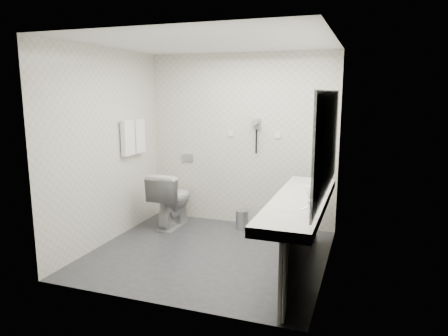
% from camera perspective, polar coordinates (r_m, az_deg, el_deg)
% --- Properties ---
extents(floor, '(2.80, 2.80, 0.00)m').
position_cam_1_polar(floor, '(5.19, -2.16, -11.67)').
color(floor, '#2E2E34').
rests_on(floor, ground).
extents(ceiling, '(2.80, 2.80, 0.00)m').
position_cam_1_polar(ceiling, '(4.83, -2.38, 16.96)').
color(ceiling, white).
rests_on(ceiling, wall_back).
extents(wall_back, '(2.80, 0.00, 2.80)m').
position_cam_1_polar(wall_back, '(6.07, 2.30, 3.83)').
color(wall_back, silver).
rests_on(wall_back, floor).
extents(wall_front, '(2.80, 0.00, 2.80)m').
position_cam_1_polar(wall_front, '(3.69, -9.76, -0.71)').
color(wall_front, silver).
rests_on(wall_front, floor).
extents(wall_left, '(0.00, 2.60, 2.60)m').
position_cam_1_polar(wall_left, '(5.52, -15.90, 2.76)').
color(wall_left, silver).
rests_on(wall_left, floor).
extents(wall_right, '(0.00, 2.60, 2.60)m').
position_cam_1_polar(wall_right, '(4.53, 14.42, 1.18)').
color(wall_right, silver).
rests_on(wall_right, floor).
extents(vanity_counter, '(0.55, 2.20, 0.10)m').
position_cam_1_polar(vanity_counter, '(4.46, 10.39, -4.71)').
color(vanity_counter, white).
rests_on(vanity_counter, floor).
extents(vanity_panel, '(0.03, 2.15, 0.75)m').
position_cam_1_polar(vanity_panel, '(4.59, 10.52, -9.86)').
color(vanity_panel, gray).
rests_on(vanity_panel, floor).
extents(vanity_post_near, '(0.06, 0.06, 0.75)m').
position_cam_1_polar(vanity_post_near, '(3.64, 8.30, -15.43)').
color(vanity_post_near, silver).
rests_on(vanity_post_near, floor).
extents(vanity_post_far, '(0.06, 0.06, 0.75)m').
position_cam_1_polar(vanity_post_far, '(5.56, 12.55, -6.27)').
color(vanity_post_far, silver).
rests_on(vanity_post_far, floor).
extents(mirror, '(0.02, 2.20, 1.05)m').
position_cam_1_polar(mirror, '(4.31, 14.10, 3.41)').
color(mirror, '#B2BCC6').
rests_on(mirror, wall_right).
extents(basin_near, '(0.40, 0.31, 0.05)m').
position_cam_1_polar(basin_near, '(3.84, 8.83, -6.66)').
color(basin_near, white).
rests_on(basin_near, vanity_counter).
extents(basin_far, '(0.40, 0.31, 0.05)m').
position_cam_1_polar(basin_far, '(5.08, 11.59, -2.48)').
color(basin_far, white).
rests_on(basin_far, vanity_counter).
extents(faucet_near, '(0.04, 0.04, 0.15)m').
position_cam_1_polar(faucet_near, '(3.78, 11.78, -5.59)').
color(faucet_near, silver).
rests_on(faucet_near, vanity_counter).
extents(faucet_far, '(0.04, 0.04, 0.15)m').
position_cam_1_polar(faucet_far, '(5.04, 13.83, -1.62)').
color(faucet_far, silver).
rests_on(faucet_far, vanity_counter).
extents(soap_bottle_a, '(0.06, 0.06, 0.10)m').
position_cam_1_polar(soap_bottle_a, '(4.44, 11.86, -3.49)').
color(soap_bottle_a, silver).
rests_on(soap_bottle_a, vanity_counter).
extents(soap_bottle_b, '(0.09, 0.09, 0.09)m').
position_cam_1_polar(soap_bottle_b, '(4.59, 11.77, -3.14)').
color(soap_bottle_b, silver).
rests_on(soap_bottle_b, vanity_counter).
extents(glass_left, '(0.07, 0.07, 0.12)m').
position_cam_1_polar(glass_left, '(4.58, 13.21, -3.00)').
color(glass_left, silver).
rests_on(glass_left, vanity_counter).
extents(toilet, '(0.46, 0.80, 0.81)m').
position_cam_1_polar(toilet, '(6.11, -7.22, -4.28)').
color(toilet, white).
rests_on(toilet, floor).
extents(flush_plate, '(0.18, 0.02, 0.12)m').
position_cam_1_polar(flush_plate, '(6.40, -5.05, 1.43)').
color(flush_plate, '#B2B5BA').
rests_on(flush_plate, wall_back).
extents(pedal_bin, '(0.24, 0.24, 0.26)m').
position_cam_1_polar(pedal_bin, '(6.01, 2.53, -7.19)').
color(pedal_bin, '#B2B5BA').
rests_on(pedal_bin, floor).
extents(bin_lid, '(0.19, 0.19, 0.02)m').
position_cam_1_polar(bin_lid, '(5.96, 2.54, -5.92)').
color(bin_lid, '#B2B5BA').
rests_on(bin_lid, pedal_bin).
extents(towel_rail, '(0.02, 0.62, 0.02)m').
position_cam_1_polar(towel_rail, '(5.92, -12.56, 6.33)').
color(towel_rail, silver).
rests_on(towel_rail, wall_left).
extents(towel_near, '(0.07, 0.24, 0.48)m').
position_cam_1_polar(towel_near, '(5.82, -13.12, 4.06)').
color(towel_near, white).
rests_on(towel_near, towel_rail).
extents(towel_far, '(0.07, 0.24, 0.48)m').
position_cam_1_polar(towel_far, '(6.05, -11.70, 4.36)').
color(towel_far, white).
rests_on(towel_far, towel_rail).
extents(dryer_cradle, '(0.10, 0.04, 0.14)m').
position_cam_1_polar(dryer_cradle, '(5.95, 4.55, 6.09)').
color(dryer_cradle, gray).
rests_on(dryer_cradle, wall_back).
extents(dryer_barrel, '(0.08, 0.14, 0.08)m').
position_cam_1_polar(dryer_barrel, '(5.88, 4.37, 6.33)').
color(dryer_barrel, gray).
rests_on(dryer_barrel, dryer_cradle).
extents(dryer_cord, '(0.02, 0.02, 0.35)m').
position_cam_1_polar(dryer_cord, '(5.96, 4.47, 3.68)').
color(dryer_cord, black).
rests_on(dryer_cord, dryer_cradle).
extents(switch_plate_a, '(0.09, 0.02, 0.09)m').
position_cam_1_polar(switch_plate_a, '(6.09, 0.92, 4.81)').
color(switch_plate_a, white).
rests_on(switch_plate_a, wall_back).
extents(switch_plate_b, '(0.09, 0.02, 0.09)m').
position_cam_1_polar(switch_plate_b, '(5.91, 7.39, 4.54)').
color(switch_plate_b, white).
rests_on(switch_plate_b, wall_back).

